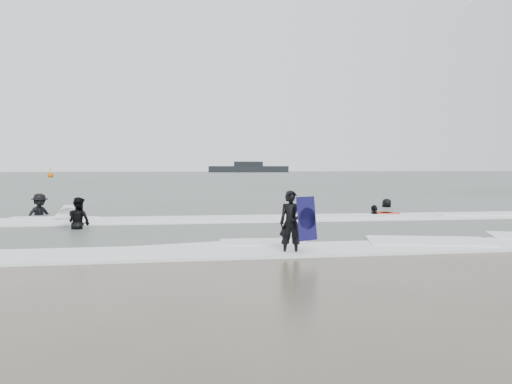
{
  "coord_description": "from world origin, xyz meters",
  "views": [
    {
      "loc": [
        -2.38,
        -11.95,
        2.0
      ],
      "look_at": [
        0.0,
        5.0,
        1.1
      ],
      "focal_mm": 35.0,
      "sensor_mm": 36.0,
      "label": 1
    }
  ],
  "objects": [
    {
      "name": "sea",
      "position": [
        0.0,
        80.0,
        0.06
      ],
      "size": [
        320.0,
        320.0,
        0.0
      ],
      "primitive_type": "plane",
      "color": "#47544C",
      "rests_on": "ground"
    },
    {
      "name": "ground",
      "position": [
        0.0,
        0.0,
        0.0
      ],
      "size": [
        320.0,
        320.0,
        0.0
      ],
      "primitive_type": "plane",
      "color": "brown",
      "rests_on": "ground"
    },
    {
      "name": "surfer_right_far",
      "position": [
        7.0,
        10.42,
        0.0
      ],
      "size": [
        0.93,
        0.81,
        1.6
      ],
      "primitive_type": "imported",
      "rotation": [
        0.0,
        0.0,
        -2.68
      ],
      "color": "black",
      "rests_on": "ground"
    },
    {
      "name": "surfer_wading",
      "position": [
        -5.68,
        4.01,
        0.0
      ],
      "size": [
        0.97,
        0.93,
        1.58
      ],
      "primitive_type": "imported",
      "rotation": [
        0.0,
        0.0,
        2.53
      ],
      "color": "black",
      "rests_on": "ground"
    },
    {
      "name": "surfer_centre",
      "position": [
        -0.06,
        -1.08,
        0.0
      ],
      "size": [
        0.57,
        0.41,
        1.47
      ],
      "primitive_type": "imported",
      "rotation": [
        0.0,
        0.0,
        -0.11
      ],
      "color": "black",
      "rests_on": "ground"
    },
    {
      "name": "surf_foam",
      "position": [
        0.0,
        3.7,
        0.04
      ],
      "size": [
        30.03,
        9.06,
        0.09
      ],
      "color": "white",
      "rests_on": "ground"
    },
    {
      "name": "surfer_right_near",
      "position": [
        5.06,
        7.01,
        0.0
      ],
      "size": [
        0.85,
        0.99,
        1.59
      ],
      "primitive_type": "imported",
      "rotation": [
        0.0,
        0.0,
        -2.18
      ],
      "color": "black",
      "rests_on": "ground"
    },
    {
      "name": "vessel_horizon",
      "position": [
        16.48,
        138.92,
        1.23
      ],
      "size": [
        24.16,
        4.31,
        3.28
      ],
      "color": "black",
      "rests_on": "ground"
    },
    {
      "name": "bodyboards",
      "position": [
        -0.11,
        3.36,
        0.5
      ],
      "size": [
        12.48,
        9.11,
        1.25
      ],
      "color": "#110F46",
      "rests_on": "ground"
    },
    {
      "name": "surfer_breaker",
      "position": [
        -8.11,
        8.62,
        0.0
      ],
      "size": [
        1.29,
        1.24,
        1.77
      ],
      "primitive_type": "imported",
      "rotation": [
        0.0,
        0.0,
        0.71
      ],
      "color": "black",
      "rests_on": "ground"
    },
    {
      "name": "buoy",
      "position": [
        -25.36,
        77.35,
        0.42
      ],
      "size": [
        1.0,
        1.0,
        1.65
      ],
      "color": "#D25409",
      "rests_on": "ground"
    }
  ]
}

